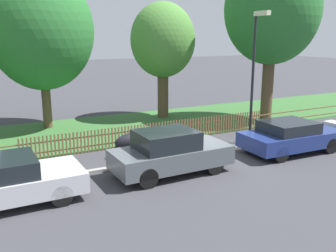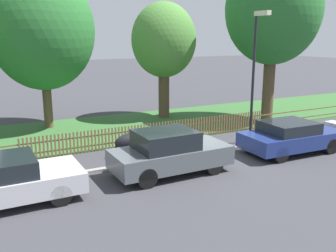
{
  "view_description": "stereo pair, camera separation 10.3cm",
  "coord_description": "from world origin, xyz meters",
  "px_view_note": "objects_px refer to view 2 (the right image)",
  "views": [
    {
      "loc": [
        -6.75,
        -11.43,
        4.44
      ],
      "look_at": [
        -0.32,
        0.84,
        1.1
      ],
      "focal_mm": 40.0,
      "sensor_mm": 36.0,
      "label": 1
    },
    {
      "loc": [
        -6.66,
        -11.47,
        4.44
      ],
      "look_at": [
        -0.32,
        0.84,
        1.1
      ],
      "focal_mm": 40.0,
      "sensor_mm": 36.0,
      "label": 2
    }
  ],
  "objects_px": {
    "tree_mid_park": "(164,41)",
    "parked_car_black_saloon": "(5,181)",
    "parked_car_red_compact": "(291,136)",
    "tree_behind_motorcycle": "(42,30)",
    "tree_far_left": "(273,10)",
    "street_lamp": "(256,62)",
    "covered_motorcycle": "(137,141)",
    "parked_car_navy_estate": "(169,152)"
  },
  "relations": [
    {
      "from": "parked_car_red_compact",
      "to": "covered_motorcycle",
      "type": "distance_m",
      "value": 5.96
    },
    {
      "from": "parked_car_navy_estate",
      "to": "tree_far_left",
      "type": "bearing_deg",
      "value": 28.92
    },
    {
      "from": "parked_car_navy_estate",
      "to": "parked_car_red_compact",
      "type": "bearing_deg",
      "value": -1.59
    },
    {
      "from": "street_lamp",
      "to": "parked_car_black_saloon",
      "type": "bearing_deg",
      "value": -170.97
    },
    {
      "from": "covered_motorcycle",
      "to": "tree_far_left",
      "type": "height_order",
      "value": "tree_far_left"
    },
    {
      "from": "tree_mid_park",
      "to": "parked_car_navy_estate",
      "type": "bearing_deg",
      "value": -115.47
    },
    {
      "from": "parked_car_black_saloon",
      "to": "parked_car_navy_estate",
      "type": "xyz_separation_m",
      "value": [
        4.98,
        -0.03,
        0.08
      ]
    },
    {
      "from": "parked_car_navy_estate",
      "to": "tree_mid_park",
      "type": "relative_size",
      "value": 0.63
    },
    {
      "from": "tree_behind_motorcycle",
      "to": "tree_mid_park",
      "type": "height_order",
      "value": "tree_behind_motorcycle"
    },
    {
      "from": "tree_behind_motorcycle",
      "to": "tree_far_left",
      "type": "relative_size",
      "value": 0.88
    },
    {
      "from": "covered_motorcycle",
      "to": "tree_mid_park",
      "type": "relative_size",
      "value": 0.29
    },
    {
      "from": "parked_car_red_compact",
      "to": "covered_motorcycle",
      "type": "height_order",
      "value": "parked_car_red_compact"
    },
    {
      "from": "parked_car_black_saloon",
      "to": "tree_far_left",
      "type": "height_order",
      "value": "tree_far_left"
    },
    {
      "from": "parked_car_black_saloon",
      "to": "tree_mid_park",
      "type": "xyz_separation_m",
      "value": [
        8.83,
        8.05,
        3.51
      ]
    },
    {
      "from": "parked_car_navy_estate",
      "to": "parked_car_black_saloon",
      "type": "bearing_deg",
      "value": 178.86
    },
    {
      "from": "street_lamp",
      "to": "parked_car_navy_estate",
      "type": "bearing_deg",
      "value": -161.62
    },
    {
      "from": "parked_car_red_compact",
      "to": "covered_motorcycle",
      "type": "xyz_separation_m",
      "value": [
        -5.49,
        2.31,
        -0.06
      ]
    },
    {
      "from": "covered_motorcycle",
      "to": "street_lamp",
      "type": "relative_size",
      "value": 0.34
    },
    {
      "from": "parked_car_red_compact",
      "to": "street_lamp",
      "type": "height_order",
      "value": "street_lamp"
    },
    {
      "from": "parked_car_red_compact",
      "to": "tree_behind_motorcycle",
      "type": "relative_size",
      "value": 0.54
    },
    {
      "from": "parked_car_navy_estate",
      "to": "street_lamp",
      "type": "height_order",
      "value": "street_lamp"
    },
    {
      "from": "parked_car_black_saloon",
      "to": "parked_car_navy_estate",
      "type": "relative_size",
      "value": 1.01
    },
    {
      "from": "parked_car_red_compact",
      "to": "tree_behind_motorcycle",
      "type": "xyz_separation_m",
      "value": [
        -7.64,
        8.55,
        4.05
      ]
    },
    {
      "from": "covered_motorcycle",
      "to": "street_lamp",
      "type": "height_order",
      "value": "street_lamp"
    },
    {
      "from": "parked_car_red_compact",
      "to": "tree_far_left",
      "type": "height_order",
      "value": "tree_far_left"
    },
    {
      "from": "tree_behind_motorcycle",
      "to": "parked_car_red_compact",
      "type": "bearing_deg",
      "value": -48.21
    },
    {
      "from": "tree_far_left",
      "to": "street_lamp",
      "type": "distance_m",
      "value": 5.44
    },
    {
      "from": "parked_car_red_compact",
      "to": "tree_mid_park",
      "type": "bearing_deg",
      "value": 102.12
    },
    {
      "from": "parked_car_red_compact",
      "to": "parked_car_black_saloon",
      "type": "bearing_deg",
      "value": -178.46
    },
    {
      "from": "parked_car_black_saloon",
      "to": "tree_mid_park",
      "type": "bearing_deg",
      "value": 41.83
    },
    {
      "from": "tree_behind_motorcycle",
      "to": "covered_motorcycle",
      "type": "bearing_deg",
      "value": -71.0
    },
    {
      "from": "parked_car_red_compact",
      "to": "tree_behind_motorcycle",
      "type": "distance_m",
      "value": 12.16
    },
    {
      "from": "covered_motorcycle",
      "to": "tree_behind_motorcycle",
      "type": "bearing_deg",
      "value": 110.24
    },
    {
      "from": "parked_car_red_compact",
      "to": "covered_motorcycle",
      "type": "bearing_deg",
      "value": 159.27
    },
    {
      "from": "parked_car_red_compact",
      "to": "street_lamp",
      "type": "xyz_separation_m",
      "value": [
        -0.56,
        1.64,
        2.77
      ]
    },
    {
      "from": "parked_car_black_saloon",
      "to": "parked_car_red_compact",
      "type": "height_order",
      "value": "parked_car_black_saloon"
    },
    {
      "from": "tree_mid_park",
      "to": "tree_far_left",
      "type": "height_order",
      "value": "tree_far_left"
    },
    {
      "from": "parked_car_navy_estate",
      "to": "street_lamp",
      "type": "xyz_separation_m",
      "value": [
        4.73,
        1.57,
        2.68
      ]
    },
    {
      "from": "parked_car_black_saloon",
      "to": "parked_car_navy_estate",
      "type": "height_order",
      "value": "parked_car_navy_estate"
    },
    {
      "from": "tree_mid_park",
      "to": "street_lamp",
      "type": "relative_size",
      "value": 1.16
    },
    {
      "from": "tree_mid_park",
      "to": "parked_car_black_saloon",
      "type": "bearing_deg",
      "value": -137.66
    },
    {
      "from": "parked_car_navy_estate",
      "to": "street_lamp",
      "type": "distance_m",
      "value": 5.66
    }
  ]
}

